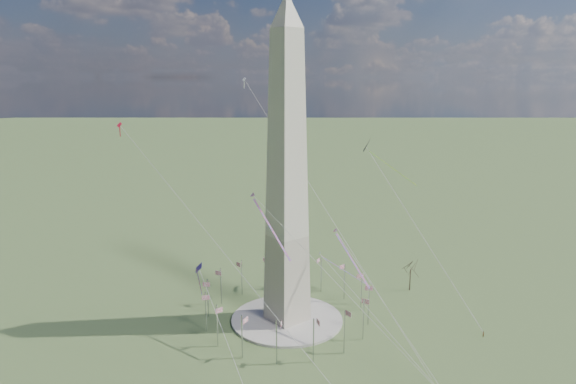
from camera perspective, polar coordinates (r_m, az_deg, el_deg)
ground at (r=171.36m, az=-0.12°, el=-14.07°), size 2000.00×2000.00×0.00m
plaza at (r=171.19m, az=-0.12°, el=-13.95°), size 36.00×36.00×0.80m
washington_monument at (r=155.82m, az=-0.13°, el=1.89°), size 15.56×15.56×100.00m
flagpole_ring at (r=168.22m, az=-0.12°, el=-11.86°), size 54.40×54.40×13.00m
tree_near at (r=195.30m, az=13.47°, el=-8.20°), size 6.99×6.99×12.24m
person_east at (r=171.83m, az=20.87°, el=-14.54°), size 0.75×0.58×1.83m
kite_delta_black at (r=187.52m, az=8.99°, el=4.73°), size 17.64×18.44×17.13m
kite_diamond_purple at (r=158.71m, az=-9.88°, el=-8.63°), size 2.95×3.73×10.90m
kite_streamer_left at (r=156.25m, az=6.58°, el=-6.54°), size 5.04×18.90×13.10m
kite_streamer_mid at (r=148.97m, az=-2.57°, el=-2.82°), size 4.18×22.09×15.19m
kite_streamer_right at (r=179.25m, az=5.71°, el=-8.27°), size 14.80×13.97×13.17m
kite_small_red at (r=166.62m, az=-18.21°, el=6.96°), size 1.16×1.94×4.54m
kite_small_white at (r=199.83m, az=-4.90°, el=12.26°), size 1.33×2.00×4.30m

